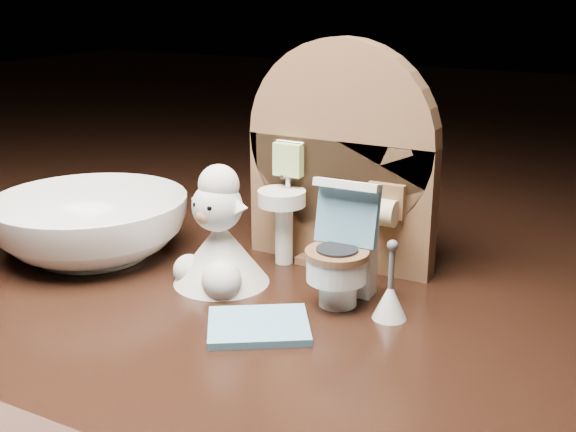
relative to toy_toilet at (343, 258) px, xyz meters
The scene contains 6 objects.
backdrop_panel 0.07m from the toy_toilet, 117.49° to the left, with size 0.13×0.05×0.15m.
toy_toilet is the anchor object (origin of this frame).
bath_mat 0.07m from the toy_toilet, 113.26° to the right, with size 0.06×0.05×0.00m, color #5E9CBE.
toilet_brush 0.04m from the toy_toilet, 16.27° to the right, with size 0.02×0.02×0.05m.
plush_lamb 0.08m from the toy_toilet, behind, with size 0.06×0.06×0.08m.
ceramic_bowl 0.19m from the toy_toilet, behind, with size 0.13×0.13×0.04m, color white.
Camera 1 is at (0.19, -0.36, 0.18)m, focal length 45.00 mm.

